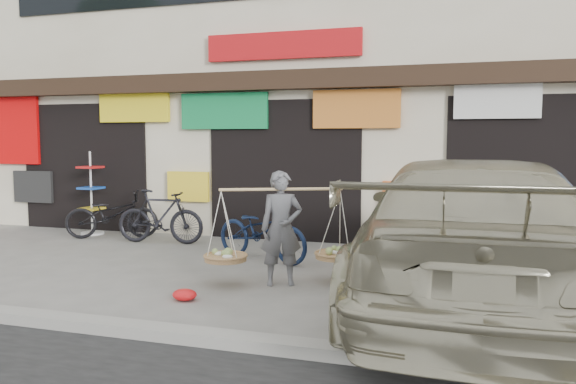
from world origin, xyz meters
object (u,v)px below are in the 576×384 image
(street_vendor, at_px, (281,233))
(bike_0, at_px, (112,214))
(display_rack, at_px, (91,201))
(suv, at_px, (471,234))
(bike_2, at_px, (262,231))
(bike_1, at_px, (160,217))

(street_vendor, distance_m, bike_0, 4.93)
(bike_0, bearing_deg, display_rack, 44.40)
(bike_0, height_order, suv, suv)
(bike_2, relative_size, suv, 0.30)
(street_vendor, xyz_separation_m, display_rack, (-4.94, 2.68, -0.02))
(bike_0, height_order, bike_2, bike_2)
(bike_1, bearing_deg, suv, -120.36)
(bike_1, distance_m, suv, 6.05)
(bike_1, bearing_deg, bike_2, -115.42)
(suv, xyz_separation_m, display_rack, (-7.34, 3.01, -0.18))
(display_rack, bearing_deg, bike_0, -21.80)
(street_vendor, relative_size, bike_1, 1.14)
(bike_0, bearing_deg, bike_1, -124.48)
(bike_1, height_order, suv, suv)
(bike_1, relative_size, display_rack, 0.99)
(suv, bearing_deg, street_vendor, -8.25)
(suv, bearing_deg, display_rack, -22.77)
(street_vendor, distance_m, display_rack, 5.62)
(bike_1, bearing_deg, street_vendor, -131.11)
(bike_0, xyz_separation_m, bike_2, (3.52, -1.06, 0.01))
(street_vendor, height_order, bike_0, street_vendor)
(bike_2, bearing_deg, bike_1, 91.94)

